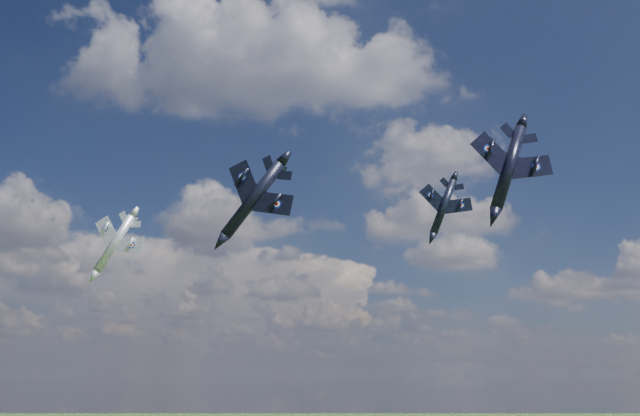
# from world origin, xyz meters

# --- Properties ---
(jet_lead_navy) EXTENTS (14.55, 18.12, 9.79)m
(jet_lead_navy) POSITION_xyz_m (-3.10, 2.65, 81.27)
(jet_lead_navy) COLOR black
(jet_right_navy) EXTENTS (11.27, 14.31, 5.94)m
(jet_right_navy) POSITION_xyz_m (25.90, -10.32, 80.65)
(jet_right_navy) COLOR black
(jet_high_navy) EXTENTS (11.90, 15.04, 6.46)m
(jet_high_navy) POSITION_xyz_m (25.50, 31.43, 87.70)
(jet_high_navy) COLOR black
(jet_left_silver) EXTENTS (12.10, 15.44, 7.76)m
(jet_left_silver) POSITION_xyz_m (-28.16, 22.17, 79.78)
(jet_left_silver) COLOR #93959D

